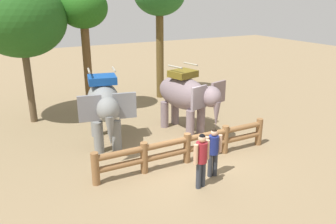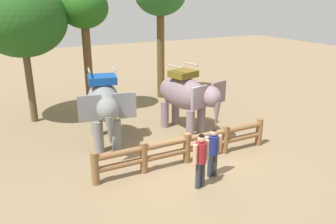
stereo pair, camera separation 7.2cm
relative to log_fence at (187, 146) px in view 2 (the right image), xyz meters
The scene contains 8 objects.
ground_plane 0.61m from the log_fence, 90.00° to the left, with size 60.00×60.00×0.00m, color #857050.
log_fence is the anchor object (origin of this frame).
elephant_near_left 3.48m from the log_fence, 126.64° to the left, with size 2.11×3.46×2.90m.
elephant_center 2.97m from the log_fence, 60.00° to the left, with size 2.15×3.36×2.81m.
tourist_woman_in_black 1.25m from the log_fence, 79.17° to the right, with size 0.57×0.36×1.62m.
tourist_man_in_blue 1.68m from the log_fence, 106.50° to the right, with size 0.60×0.40×1.72m.
tree_far_left 8.77m from the log_fence, 121.40° to the left, with size 3.75×3.75×6.12m.
tree_far_right 7.95m from the log_fence, 102.61° to the left, with size 2.18×2.18×5.87m.
Camera 2 is at (-5.38, -9.03, 5.39)m, focal length 36.02 mm.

